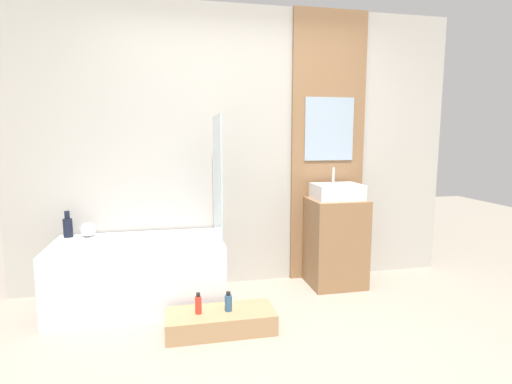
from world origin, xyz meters
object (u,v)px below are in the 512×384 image
at_px(vase_tall_dark, 68,226).
at_px(sink, 337,191).
at_px(bathtub, 140,273).
at_px(wooden_step_bench, 221,321).
at_px(vase_round_light, 88,230).
at_px(bottle_soap_primary, 198,304).
at_px(bottle_soap_secondary, 228,302).

bearing_deg(vase_tall_dark, sink, -3.72).
relative_size(bathtub, vase_tall_dark, 6.04).
bearing_deg(wooden_step_bench, vase_round_light, 141.29).
height_order(wooden_step_bench, vase_round_light, vase_round_light).
relative_size(vase_tall_dark, bottle_soap_primary, 1.47).
bearing_deg(bottle_soap_primary, sink, 27.48).
bearing_deg(bottle_soap_primary, bathtub, 127.38).
bearing_deg(sink, vase_round_light, 176.60).
bearing_deg(bottle_soap_secondary, bottle_soap_primary, 180.00).
distance_m(sink, bottle_soap_primary, 1.67).
bearing_deg(bathtub, vase_round_light, 150.32).
relative_size(bathtub, vase_round_light, 11.12).
relative_size(bottle_soap_primary, bottle_soap_secondary, 1.07).
xyz_separation_m(sink, vase_tall_dark, (-2.39, 0.16, -0.25)).
relative_size(vase_round_light, bottle_soap_primary, 0.80).
relative_size(sink, vase_round_light, 3.52).
distance_m(wooden_step_bench, bottle_soap_primary, 0.21).
bearing_deg(bottle_soap_secondary, vase_round_light, 142.84).
distance_m(vase_tall_dark, bottle_soap_secondary, 1.59).
bearing_deg(bottle_soap_secondary, wooden_step_bench, 180.00).
bearing_deg(bottle_soap_primary, vase_round_light, 136.60).
relative_size(vase_tall_dark, bottle_soap_secondary, 1.58).
distance_m(bathtub, vase_tall_dark, 0.75).
distance_m(bathtub, vase_round_light, 0.60).
distance_m(bottle_soap_primary, bottle_soap_secondary, 0.22).
bearing_deg(wooden_step_bench, bathtub, 135.97).
distance_m(sink, vase_round_light, 2.25).
distance_m(vase_round_light, bottle_soap_primary, 1.28).
bearing_deg(wooden_step_bench, bottle_soap_primary, 180.00).
bearing_deg(sink, bottle_soap_primary, -152.52).
bearing_deg(wooden_step_bench, sink, 30.52).
bearing_deg(bottle_soap_secondary, bathtub, 138.64).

